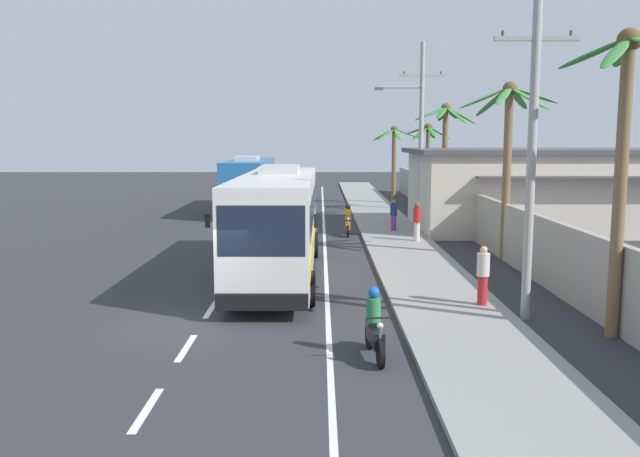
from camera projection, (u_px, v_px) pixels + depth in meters
ground_plane at (203, 321)px, 17.65m from camera, size 160.00×160.00×0.00m
sidewalk_kerb at (408, 254)px, 27.55m from camera, size 3.20×90.00×0.14m
lane_markings at (297, 239)px, 31.99m from camera, size 3.49×71.00×0.01m
boundary_wall at (477, 218)px, 31.37m from camera, size 0.24×60.00×2.26m
coach_bus_foreground at (278, 220)px, 23.28m from camera, size 2.98×12.39×3.86m
coach_bus_far_lane at (250, 183)px, 44.08m from camera, size 2.99×12.22×3.73m
motorcycle_beside_bus at (375, 329)px, 14.68m from camera, size 0.56×1.96×1.58m
motorcycle_trailing at (348, 223)px, 33.37m from camera, size 0.56×1.96×1.57m
pedestrian_near_kerb at (483, 274)px, 18.74m from camera, size 0.36×0.36×1.70m
pedestrian_midwalk at (417, 221)px, 30.57m from camera, size 0.36×0.36×1.79m
pedestrian_far_walk at (394, 215)px, 34.00m from camera, size 0.36×0.36×1.59m
utility_pole_nearest at (532, 144)px, 17.24m from camera, size 2.18×0.24×9.07m
utility_pole_mid at (420, 131)px, 34.86m from camera, size 3.67×0.24×9.84m
palm_nearest at (445, 138)px, 38.25m from camera, size 3.57×3.68×6.89m
palm_second at (394, 150)px, 48.76m from camera, size 3.57×3.86×5.81m
palm_third at (508, 137)px, 26.07m from camera, size 4.00×3.52×7.07m
palm_fourth at (624, 129)px, 15.60m from camera, size 2.94×3.39×7.40m
palm_farthest at (428, 148)px, 43.82m from camera, size 2.94×2.99×5.88m
roadside_building at (548, 189)px, 35.29m from camera, size 14.72×9.07×4.32m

